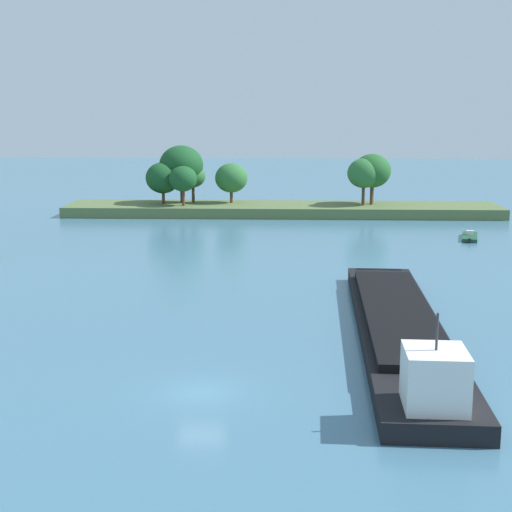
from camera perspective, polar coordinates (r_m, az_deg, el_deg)
The scene contains 4 objects.
ground_plane at distance 41.54m, azimuth -4.15°, elevation -10.23°, with size 400.00×400.00×0.00m, color teal.
treeline_island at distance 110.30m, azimuth 1.02°, elevation 4.89°, with size 62.27×10.47×9.82m.
cargo_barge at distance 51.00m, azimuth 10.83°, elevation -5.31°, with size 6.55×34.34×5.67m.
fishing_skiff at distance 92.71m, azimuth 15.77°, elevation 1.39°, with size 3.07×6.22×0.92m.
Camera 1 is at (4.50, -38.47, 15.00)m, focal length 53.20 mm.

